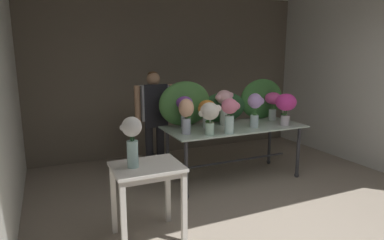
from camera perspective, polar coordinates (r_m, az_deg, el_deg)
name	(u,v)px	position (r m, az deg, el deg)	size (l,w,h in m)	color
ground_plane	(219,183)	(4.84, 4.65, -10.85)	(8.05, 8.05, 0.00)	gray
wall_back	(172,75)	(6.15, -3.45, 7.89)	(5.24, 0.12, 2.90)	#706656
wall_right	(357,77)	(6.20, 26.76, 6.73)	(0.12, 3.78, 2.90)	silver
display_table_glass	(234,134)	(4.80, 7.36, -2.45)	(2.02, 0.88, 0.81)	#B6CDBC
side_table_white	(147,176)	(3.28, -7.84, -9.73)	(0.67, 0.54, 0.77)	silver
florist	(154,112)	(4.97, -6.60, 1.45)	(0.60, 0.24, 1.58)	#232328
foliage_backdrop	(222,103)	(4.98, 5.22, 2.95)	(2.12, 0.27, 0.65)	#477F3D
vase_sunset_carnations	(207,110)	(4.58, 2.59, 1.67)	(0.26, 0.24, 0.40)	silver
vase_lilac_anemones	(255,106)	(4.69, 10.96, 2.36)	(0.25, 0.20, 0.49)	silver
vase_blush_lilies	(224,103)	(4.80, 5.62, 2.93)	(0.29, 0.24, 0.51)	silver
vase_peach_roses	(186,113)	(4.23, -1.01, 1.17)	(0.20, 0.20, 0.46)	silver
vase_ivory_stock	(210,114)	(4.19, 3.10, 1.01)	(0.30, 0.25, 0.42)	silver
vase_magenta_ranunculus	(286,104)	(4.94, 16.06, 2.62)	(0.32, 0.30, 0.47)	silver
vase_fuchsia_freesia	(273,102)	(5.27, 13.92, 3.09)	(0.26, 0.26, 0.44)	silver
vase_violet_peonies	(184,107)	(4.52, -1.33, 2.21)	(0.23, 0.23, 0.46)	silver
vase_rosy_dahlias	(230,112)	(4.29, 6.64, 1.35)	(0.26, 0.22, 0.46)	silver
vase_white_roses_tall	(132,138)	(3.12, -10.44, -3.07)	(0.21, 0.19, 0.49)	silver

